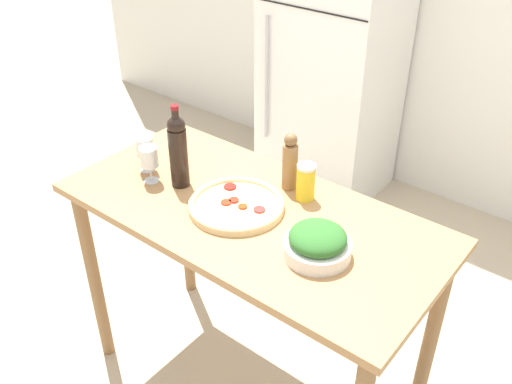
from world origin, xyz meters
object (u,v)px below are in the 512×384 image
at_px(wine_glass_far, 145,148).
at_px(homemade_pizza, 236,205).
at_px(wine_bottle, 178,149).
at_px(wine_glass_near, 149,159).
at_px(pepper_mill, 290,162).
at_px(refrigerator, 332,61).
at_px(salad_bowl, 317,243).
at_px(salt_canister, 306,182).

bearing_deg(wine_glass_far, homemade_pizza, 2.40).
bearing_deg(homemade_pizza, wine_bottle, -177.99).
xyz_separation_m(wine_glass_near, homemade_pizza, (0.38, 0.06, -0.08)).
bearing_deg(wine_glass_far, pepper_mill, 25.85).
bearing_deg(pepper_mill, homemade_pizza, -106.12).
xyz_separation_m(wine_bottle, wine_glass_near, (-0.10, -0.05, -0.05)).
bearing_deg(homemade_pizza, wine_glass_near, -170.33).
distance_m(refrigerator, wine_bottle, 1.73).
distance_m(wine_glass_far, salad_bowl, 0.82).
distance_m(wine_glass_far, salt_canister, 0.65).
bearing_deg(salad_bowl, homemade_pizza, 173.89).
bearing_deg(wine_glass_near, wine_bottle, 27.48).
height_order(pepper_mill, homemade_pizza, pepper_mill).
bearing_deg(salad_bowl, salt_canister, 131.06).
distance_m(wine_bottle, salt_canister, 0.49).
bearing_deg(salad_bowl, pepper_mill, 138.32).
bearing_deg(wine_bottle, wine_glass_far, -177.01).
bearing_deg(salad_bowl, wine_glass_near, -178.13).
bearing_deg(homemade_pizza, wine_glass_far, -177.60).
bearing_deg(pepper_mill, wine_bottle, -144.55).
distance_m(wine_glass_far, pepper_mill, 0.57).
bearing_deg(homemade_pizza, refrigerator, 110.79).
bearing_deg(homemade_pizza, salt_canister, 53.00).
bearing_deg(refrigerator, homemade_pizza, -69.21).
distance_m(wine_glass_near, pepper_mill, 0.53).
bearing_deg(wine_bottle, salad_bowl, -2.69).
height_order(wine_bottle, wine_glass_far, wine_bottle).
bearing_deg(salt_canister, homemade_pizza, -127.00).
xyz_separation_m(refrigerator, homemade_pizza, (0.63, -1.66, 0.09)).
height_order(wine_glass_far, salt_canister, wine_glass_far).
bearing_deg(salad_bowl, refrigerator, 120.48).
relative_size(wine_glass_near, homemade_pizza, 0.42).
distance_m(wine_bottle, salad_bowl, 0.65).
relative_size(wine_bottle, pepper_mill, 1.44).
bearing_deg(refrigerator, wine_bottle, -77.84).
distance_m(pepper_mill, salt_canister, 0.10).
height_order(wine_bottle, wine_glass_near, wine_bottle).
relative_size(wine_glass_near, salt_canister, 1.03).
distance_m(salad_bowl, homemade_pizza, 0.37).
relative_size(wine_glass_far, homemade_pizza, 0.42).
xyz_separation_m(homemade_pizza, salt_canister, (0.16, 0.21, 0.06)).
height_order(homemade_pizza, salt_canister, salt_canister).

